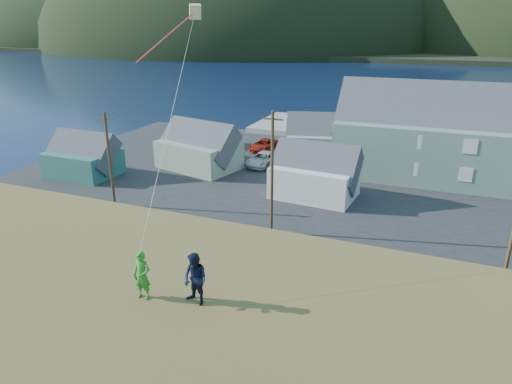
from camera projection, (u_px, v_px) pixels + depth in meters
ground at (304, 249)px, 34.23m from camera, size 900.00×900.00×0.00m
grass_strip at (297, 260)px, 32.48m from camera, size 110.00×8.00×0.10m
waterfront_lot at (349, 180)px, 48.97m from camera, size 72.00×36.00×0.12m
wharf at (340, 128)px, 70.91m from camera, size 26.00×14.00×0.90m
far_shore at (437, 45)px, 320.42m from camera, size 900.00×320.00×2.00m
far_hills at (500, 48)px, 263.61m from camera, size 760.00×265.00×143.00m
lodge at (512, 140)px, 46.12m from camera, size 35.36×10.39×12.38m
shed_teal at (83, 156)px, 49.68m from camera, size 7.70×5.45×5.98m
shed_palegreen_near at (199, 148)px, 52.05m from camera, size 10.30×7.74×6.69m
shed_white at (315, 173)px, 43.46m from camera, size 8.47×5.98×6.47m
shed_palegreen_far at (328, 138)px, 55.80m from camera, size 11.34×8.13×6.88m
utility_poles at (276, 180)px, 34.94m from camera, size 32.38×0.24×9.79m
parked_cars at (284, 154)px, 55.64m from camera, size 27.37×12.20×1.56m
kite_flyer_green at (142, 276)px, 15.19m from camera, size 0.65×0.45×1.71m
kite_flyer_navy at (195, 279)px, 14.89m from camera, size 1.02×0.89×1.81m
kite_rig at (190, 19)px, 18.01m from camera, size 1.17×3.47×9.84m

